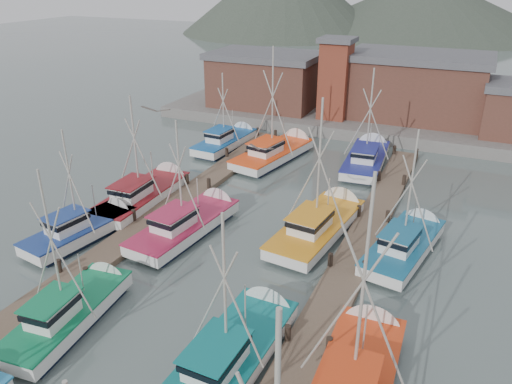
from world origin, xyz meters
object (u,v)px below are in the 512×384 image
at_px(boat_8, 190,223).
at_px(boat_12, 277,152).
at_px(lookout_tower, 335,78).
at_px(boat_4, 74,309).

relative_size(boat_8, boat_12, 0.86).
distance_m(boat_8, boat_12, 15.44).
bearing_deg(lookout_tower, boat_8, -94.24).
bearing_deg(boat_4, boat_12, 83.38).
bearing_deg(boat_12, boat_4, -80.48).
relative_size(boat_4, boat_8, 0.94).
relative_size(lookout_tower, boat_12, 0.75).
xyz_separation_m(boat_4, boat_12, (0.54, 25.84, 0.01)).
relative_size(lookout_tower, boat_4, 0.93).
height_order(boat_4, boat_8, boat_4).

